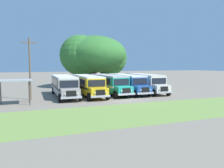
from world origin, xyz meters
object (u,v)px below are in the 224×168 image
at_px(parked_bus_slot_1, 88,84).
at_px(parked_bus_slot_3, 126,83).
at_px(broad_shade_tree, 94,56).
at_px(utility_pole, 30,67).
at_px(parked_bus_slot_4, 145,82).
at_px(parked_bus_slot_2, 109,83).
at_px(waiting_shelter, 15,82).
at_px(parked_bus_slot_0, 64,85).

relative_size(parked_bus_slot_1, parked_bus_slot_3, 1.00).
relative_size(broad_shade_tree, utility_pole, 1.89).
bearing_deg(parked_bus_slot_1, parked_bus_slot_4, 92.84).
distance_m(parked_bus_slot_1, broad_shade_tree, 14.57).
bearing_deg(broad_shade_tree, parked_bus_slot_3, -83.51).
height_order(parked_bus_slot_2, broad_shade_tree, broad_shade_tree).
height_order(parked_bus_slot_1, parked_bus_slot_2, same).
relative_size(parked_bus_slot_1, parked_bus_slot_2, 1.00).
distance_m(parked_bus_slot_1, parked_bus_slot_2, 3.49).
xyz_separation_m(utility_pole, waiting_shelter, (-1.70, -2.92, -1.61)).
relative_size(parked_bus_slot_0, parked_bus_slot_2, 1.00).
distance_m(parked_bus_slot_2, waiting_shelter, 13.67).
relative_size(parked_bus_slot_0, parked_bus_slot_4, 1.00).
relative_size(parked_bus_slot_0, parked_bus_slot_1, 1.00).
bearing_deg(parked_bus_slot_1, parked_bus_slot_0, -94.10).
bearing_deg(parked_bus_slot_4, waiting_shelter, -72.92).
xyz_separation_m(parked_bus_slot_3, waiting_shelter, (-15.65, -4.67, 0.87)).
xyz_separation_m(parked_bus_slot_2, parked_bus_slot_3, (2.86, -0.07, 0.00)).
relative_size(parked_bus_slot_0, waiting_shelter, 3.02).
bearing_deg(parked_bus_slot_0, parked_bus_slot_3, 93.52).
bearing_deg(waiting_shelter, parked_bus_slot_1, 23.88).
distance_m(utility_pole, waiting_shelter, 3.74).
distance_m(parked_bus_slot_0, parked_bus_slot_1, 3.26).
height_order(parked_bus_slot_2, utility_pole, utility_pole).
xyz_separation_m(parked_bus_slot_0, parked_bus_slot_4, (12.84, 0.21, 0.00)).
distance_m(parked_bus_slot_4, broad_shade_tree, 14.11).
distance_m(parked_bus_slot_1, parked_bus_slot_3, 6.32).
bearing_deg(parked_bus_slot_2, parked_bus_slot_3, 86.18).
bearing_deg(parked_bus_slot_1, utility_pole, -80.77).
height_order(parked_bus_slot_2, parked_bus_slot_4, same).
distance_m(parked_bus_slot_0, broad_shade_tree, 15.76).
distance_m(parked_bus_slot_3, broad_shade_tree, 13.30).
bearing_deg(parked_bus_slot_3, parked_bus_slot_0, -89.00).
distance_m(parked_bus_slot_0, parked_bus_slot_3, 9.55).
relative_size(parked_bus_slot_3, waiting_shelter, 3.01).
bearing_deg(broad_shade_tree, parked_bus_slot_1, -110.67).
xyz_separation_m(parked_bus_slot_2, parked_bus_slot_4, (6.16, -0.15, 0.00)).
bearing_deg(parked_bus_slot_1, broad_shade_tree, 159.48).
bearing_deg(parked_bus_slot_3, utility_pole, -83.56).
bearing_deg(parked_bus_slot_4, broad_shade_tree, -155.89).
bearing_deg(parked_bus_slot_4, parked_bus_slot_1, -83.85).
distance_m(parked_bus_slot_2, broad_shade_tree, 13.24).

